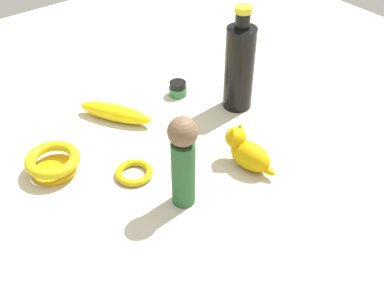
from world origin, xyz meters
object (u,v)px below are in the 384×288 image
(nail_polish_jar, at_px, (178,89))
(banana, at_px, (115,113))
(cat_figurine, at_px, (247,151))
(person_figure_adult, at_px, (183,159))
(bowl, at_px, (53,162))
(bangle, at_px, (134,173))
(bottle_tall, at_px, (239,66))

(nail_polish_jar, bearing_deg, banana, -1.49)
(cat_figurine, relative_size, person_figure_adult, 0.65)
(bowl, xyz_separation_m, nail_polish_jar, (-0.40, -0.08, -0.01))
(nail_polish_jar, xyz_separation_m, bangle, (0.27, 0.20, -0.01))
(bottle_tall, relative_size, nail_polish_jar, 5.63)
(nail_polish_jar, bearing_deg, cat_figurine, 80.52)
(bowl, distance_m, person_figure_adult, 0.31)
(bottle_tall, distance_m, person_figure_adult, 0.37)
(bangle, bearing_deg, bottle_tall, -170.40)
(cat_figurine, relative_size, banana, 0.69)
(cat_figurine, bearing_deg, banana, -67.24)
(cat_figurine, xyz_separation_m, bangle, (0.21, -0.13, -0.03))
(bowl, relative_size, person_figure_adult, 0.57)
(cat_figurine, xyz_separation_m, bowl, (0.34, -0.24, -0.01))
(cat_figurine, height_order, bangle, cat_figurine)
(bowl, bearing_deg, cat_figurine, 144.49)
(nail_polish_jar, bearing_deg, bottle_tall, 123.59)
(bottle_tall, height_order, banana, bottle_tall)
(bowl, height_order, banana, bowl)
(bottle_tall, bearing_deg, person_figure_adult, 30.39)
(cat_figurine, distance_m, bowl, 0.42)
(bottle_tall, xyz_separation_m, nail_polish_jar, (0.09, -0.14, -0.10))
(banana, distance_m, bangle, 0.22)
(cat_figurine, bearing_deg, bangle, -30.41)
(bangle, bearing_deg, cat_figurine, 149.59)
(bowl, bearing_deg, bangle, 137.29)
(banana, bearing_deg, cat_figurine, -8.46)
(cat_figurine, bearing_deg, nail_polish_jar, -99.48)
(banana, xyz_separation_m, nail_polish_jar, (-0.19, 0.00, -0.00))
(person_figure_adult, bearing_deg, nail_polish_jar, -125.41)
(bottle_tall, height_order, bowl, bottle_tall)
(bottle_tall, distance_m, cat_figurine, 0.25)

